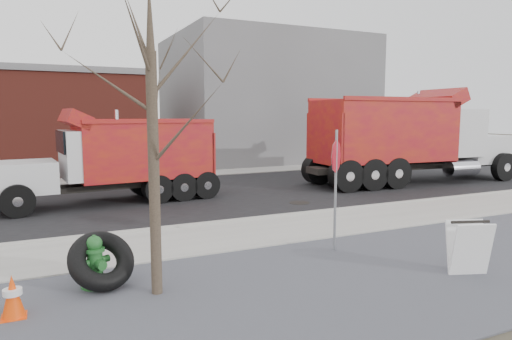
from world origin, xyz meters
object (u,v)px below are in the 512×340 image
sandwich_board (469,247)px  dump_truck_red_a (409,136)px  fire_hydrant (95,264)px  truck_tire (102,261)px  dump_truck_red_b (119,156)px  stop_sign (336,169)px

sandwich_board → dump_truck_red_a: bearing=71.2°
fire_hydrant → truck_tire: size_ratio=0.71×
fire_hydrant → dump_truck_red_a: 15.64m
sandwich_board → fire_hydrant: bearing=179.5°
sandwich_board → truck_tire: bearing=179.8°
sandwich_board → dump_truck_red_b: (-4.76, 10.18, 1.06)m
truck_tire → stop_sign: size_ratio=0.49×
sandwich_board → stop_sign: bearing=140.0°
dump_truck_red_b → stop_sign: bearing=108.0°
fire_hydrant → sandwich_board: sandwich_board is taller
dump_truck_red_a → dump_truck_red_b: 12.25m
truck_tire → dump_truck_red_b: 8.14m
stop_sign → sandwich_board: (1.38, -2.34, -1.29)m
stop_sign → dump_truck_red_b: 8.54m
fire_hydrant → truck_tire: (0.10, -0.07, 0.07)m
truck_tire → sandwich_board: (6.28, -2.25, 0.04)m
fire_hydrant → truck_tire: truck_tire is taller
truck_tire → sandwich_board: size_ratio=1.29×
stop_sign → sandwich_board: bearing=-77.3°
sandwich_board → dump_truck_red_b: size_ratio=0.14×
stop_sign → dump_truck_red_b: dump_truck_red_b is taller
fire_hydrant → dump_truck_red_b: 8.10m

